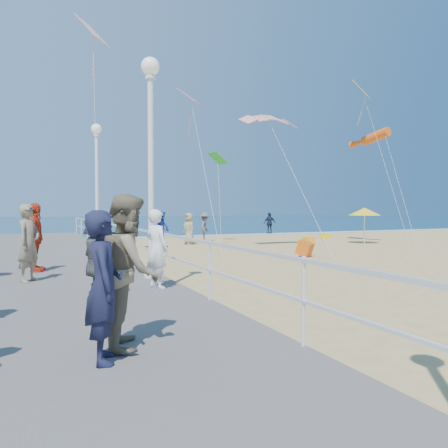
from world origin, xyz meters
name	(u,v)px	position (x,y,z in m)	size (l,w,h in m)	color
ground	(329,279)	(0.00, 0.00, 0.00)	(160.00, 160.00, 0.00)	tan
ocean	(81,221)	(0.00, 65.00, 0.01)	(160.00, 90.00, 0.05)	#0C304A
surf_line	(150,237)	(0.00, 20.50, 0.03)	(160.00, 1.20, 0.04)	white
boardwalk	(58,292)	(-7.50, 0.00, 0.20)	(5.00, 44.00, 0.40)	slate
railing	(163,242)	(-5.05, 0.00, 1.25)	(0.05, 42.00, 0.55)	white
lamp_post_mid	(151,143)	(-5.35, 0.00, 3.66)	(0.44, 0.44, 5.32)	white
lamp_post_far	(97,172)	(-5.35, 9.00, 3.66)	(0.44, 0.44, 5.32)	white
woman_holding_toddler	(157,249)	(-5.63, -1.50, 1.23)	(0.61, 0.40, 1.66)	white
toddler_held	(162,229)	(-5.48, -1.35, 1.64)	(0.38, 0.30, 0.78)	blue
spectator_0	(103,286)	(-7.35, -5.55, 1.23)	(0.61, 0.40, 1.66)	#171933
spectator_1	(129,270)	(-6.97, -5.10, 1.33)	(0.90, 0.70, 1.86)	#82745A
spectator_3	(35,237)	(-7.92, 2.22, 1.32)	(1.07, 0.45, 1.83)	red
spectator_5	(97,256)	(-6.94, -2.13, 1.20)	(1.49, 0.47, 1.60)	#57595C
spectator_6	(29,243)	(-8.07, 0.52, 1.29)	(0.65, 0.43, 1.78)	#817259
beach_walker_a	(205,227)	(2.07, 15.02, 0.92)	(1.19, 0.69, 1.85)	#59595E
beach_walker_b	(270,223)	(10.02, 20.65, 0.89)	(1.04, 0.43, 1.78)	#1A203A
beach_walker_c	(189,229)	(0.47, 13.55, 0.92)	(0.90, 0.58, 1.83)	#989769
box_kite	(305,250)	(2.80, 5.26, 0.30)	(0.55, 0.55, 0.60)	red
beach_umbrella	(365,212)	(10.14, 9.73, 1.91)	(1.90, 1.90, 2.14)	white
beach_chair_left	(309,240)	(7.24, 11.26, 0.20)	(0.55, 0.55, 0.40)	#FFA71A
beach_chair_right	(326,236)	(10.78, 14.26, 0.20)	(0.55, 0.55, 0.40)	yellow
kite_parafoil	(270,118)	(3.26, 9.09, 6.73)	(3.20, 0.90, 0.30)	red
kite_windsock	(376,136)	(10.60, 9.39, 6.32)	(0.56, 0.56, 2.85)	#E05412
kite_diamond_pink	(190,98)	(-0.77, 9.83, 7.50)	(1.17, 1.17, 0.02)	#FF5D98
kite_diamond_multi	(362,90)	(9.54, 9.39, 8.89)	(1.29, 1.29, 0.02)	#1BA9E9
kite_diamond_green	(218,158)	(2.54, 14.12, 5.17)	(1.08, 1.08, 0.02)	green
kite_diamond_redwhite	(93,31)	(-5.56, 8.23, 9.31)	(1.38, 1.38, 0.02)	red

